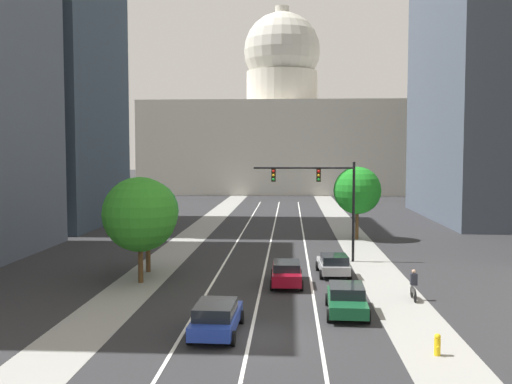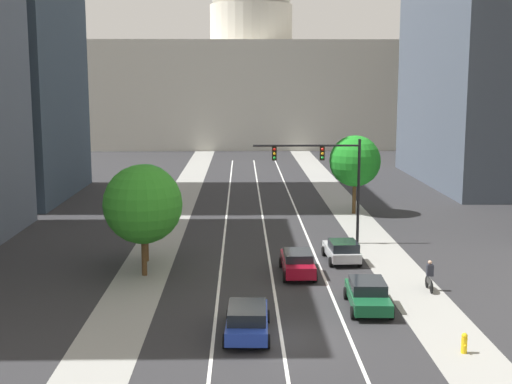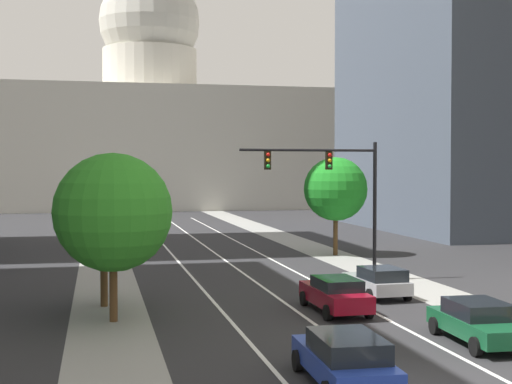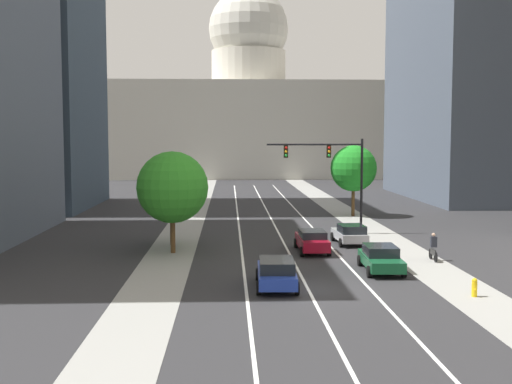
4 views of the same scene
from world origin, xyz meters
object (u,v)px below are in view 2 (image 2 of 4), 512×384
street_tree_near_left (143,204)px  street_tree_far_right (355,161)px  capitol_building (251,77)px  car_crimson (297,262)px  traffic_signal_mast (327,169)px  fire_hydrant (464,343)px  car_silver (342,250)px  car_green (368,294)px  car_blue (247,319)px  street_tree_mid_left (145,197)px  cyclist (430,276)px

street_tree_near_left → street_tree_far_right: (15.62, 19.07, 0.29)m
capitol_building → car_crimson: size_ratio=11.48×
street_tree_far_right → traffic_signal_mast: bearing=-108.7°
car_crimson → fire_hydrant: bearing=-154.0°
car_silver → car_green: bearing=177.4°
car_crimson → car_blue: 10.45m
car_green → street_tree_mid_left: 16.20m
car_crimson → street_tree_far_right: 20.58m
car_blue → street_tree_near_left: bearing=32.9°
car_blue → street_tree_mid_left: size_ratio=0.76×
street_tree_near_left → cyclist: bearing=-11.9°
car_blue → street_tree_mid_left: (-6.39, 13.35, 3.39)m
capitol_building → car_silver: (4.64, -82.60, -11.33)m
car_blue → traffic_signal_mast: size_ratio=0.63×
fire_hydrant → car_green: bearing=117.2°
car_crimson → street_tree_far_right: street_tree_far_right is taller
car_silver → car_blue: bearing=151.9°
car_green → fire_hydrant: 6.71m
car_blue → street_tree_far_right: 30.90m
street_tree_near_left → traffic_signal_mast: bearing=33.7°
car_silver → car_blue: 14.34m
car_silver → car_crimson: bearing=131.1°
cyclist → street_tree_mid_left: (-16.53, 6.70, 3.33)m
cyclist → car_blue: bearing=124.8°
car_crimson → street_tree_near_left: bearing=88.8°
car_crimson → car_silver: 4.28m
car_green → cyclist: (3.96, 2.93, 0.09)m
fire_hydrant → cyclist: cyclist is taller
street_tree_mid_left → car_green: bearing=-37.5°
car_blue → street_tree_far_right: (9.56, 29.13, 3.82)m
street_tree_mid_left → car_crimson: bearing=-19.6°
cyclist → street_tree_near_left: street_tree_near_left is taller
fire_hydrant → street_tree_near_left: (-15.30, 12.30, 3.85)m
car_blue → street_tree_near_left: street_tree_near_left is taller
capitol_building → traffic_signal_mast: (4.23, -77.56, -6.73)m
street_tree_far_right → car_silver: bearing=-101.8°
car_green → car_blue: (-6.18, -3.72, 0.03)m
fire_hydrant → street_tree_far_right: 31.65m
car_crimson → street_tree_near_left: street_tree_near_left is taller
traffic_signal_mast → street_tree_near_left: traffic_signal_mast is taller
cyclist → car_crimson: bearing=66.2°
car_green → cyclist: cyclist is taller
capitol_building → traffic_signal_mast: size_ratio=7.25×
fire_hydrant → car_silver: bearing=101.4°
car_blue → car_green: bearing=-57.1°
street_tree_mid_left → street_tree_far_right: size_ratio=0.92×
car_blue → street_tree_far_right: bearing=-16.3°
car_silver → cyclist: bearing=-150.3°
street_tree_mid_left → street_tree_far_right: bearing=44.7°
cyclist → street_tree_far_right: street_tree_far_right is taller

